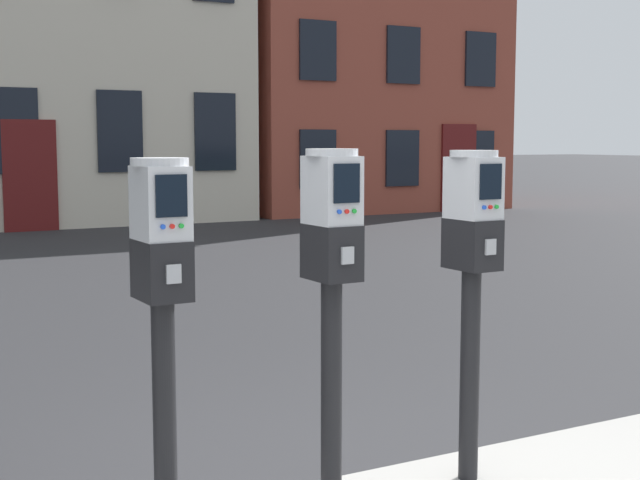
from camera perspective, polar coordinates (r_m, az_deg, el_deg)
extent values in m
cylinder|color=black|center=(3.53, -9.88, -11.54)|extent=(0.09, 0.09, 0.97)
cube|color=black|center=(3.40, -10.07, -1.88)|extent=(0.17, 0.24, 0.23)
cube|color=#A5A8AD|center=(3.28, -9.33, -2.16)|extent=(0.06, 0.01, 0.07)
cube|color=#B7BABF|center=(3.37, -10.16, 2.34)|extent=(0.17, 0.23, 0.28)
cube|color=black|center=(3.26, -9.47, 2.80)|extent=(0.12, 0.01, 0.15)
cylinder|color=blue|center=(3.25, -10.00, 0.84)|extent=(0.02, 0.01, 0.02)
cylinder|color=red|center=(3.26, -9.42, 0.87)|extent=(0.02, 0.01, 0.02)
cylinder|color=green|center=(3.28, -8.85, 0.90)|extent=(0.02, 0.01, 0.02)
cylinder|color=#B7BABF|center=(3.36, -10.21, 4.94)|extent=(0.22, 0.22, 0.03)
cylinder|color=black|center=(3.81, 0.73, -9.93)|extent=(0.09, 0.09, 0.99)
cube|color=black|center=(3.69, 0.75, -0.78)|extent=(0.17, 0.24, 0.23)
cube|color=#A5A8AD|center=(3.58, 1.77, -0.99)|extent=(0.06, 0.01, 0.07)
cube|color=#B7BABF|center=(3.67, 0.75, 3.19)|extent=(0.17, 0.23, 0.28)
cube|color=black|center=(3.56, 1.72, 3.64)|extent=(0.12, 0.01, 0.16)
cylinder|color=blue|center=(3.55, 1.25, 1.81)|extent=(0.02, 0.01, 0.02)
cylinder|color=red|center=(3.57, 1.73, 1.84)|extent=(0.02, 0.01, 0.02)
cylinder|color=green|center=(3.59, 2.21, 1.86)|extent=(0.02, 0.01, 0.02)
cylinder|color=#B7BABF|center=(3.66, 0.76, 5.62)|extent=(0.22, 0.22, 0.03)
cylinder|color=black|center=(4.21, 9.54, -8.49)|extent=(0.09, 0.09, 0.99)
cube|color=black|center=(4.10, 9.69, -0.26)|extent=(0.17, 0.24, 0.23)
cube|color=#A5A8AD|center=(4.00, 10.84, -0.44)|extent=(0.06, 0.01, 0.07)
cube|color=#B7BABF|center=(4.08, 9.76, 3.29)|extent=(0.17, 0.23, 0.28)
cube|color=black|center=(3.99, 10.85, 3.68)|extent=(0.12, 0.01, 0.16)
cylinder|color=blue|center=(3.97, 10.45, 2.06)|extent=(0.02, 0.01, 0.02)
cylinder|color=red|center=(3.99, 10.84, 2.08)|extent=(0.02, 0.01, 0.02)
cylinder|color=green|center=(4.01, 11.21, 2.09)|extent=(0.02, 0.01, 0.02)
cylinder|color=#B7BABF|center=(4.07, 9.80, 5.46)|extent=(0.22, 0.22, 0.03)
cube|color=black|center=(17.62, -18.97, 6.61)|extent=(0.90, 0.06, 1.60)
cube|color=black|center=(18.08, -12.65, 6.79)|extent=(0.90, 0.06, 1.60)
cube|color=black|center=(18.73, -6.70, 6.88)|extent=(0.90, 0.06, 1.60)
cube|color=#591414|center=(17.68, -18.03, 3.93)|extent=(1.00, 0.07, 2.10)
cube|color=brown|center=(23.93, 0.83, 13.61)|extent=(6.73, 6.54, 9.45)
cube|color=black|center=(19.77, -0.13, 5.19)|extent=(0.90, 0.06, 1.30)
cube|color=black|center=(20.94, 5.29, 5.23)|extent=(0.90, 0.06, 1.30)
cube|color=black|center=(22.27, 10.10, 5.22)|extent=(0.90, 0.06, 1.30)
cube|color=black|center=(19.87, -0.13, 12.02)|extent=(0.90, 0.06, 1.30)
cube|color=black|center=(21.03, 5.36, 11.68)|extent=(0.90, 0.06, 1.30)
cube|color=black|center=(22.35, 10.22, 11.29)|extent=(0.90, 0.06, 1.30)
cube|color=#591414|center=(21.90, 8.84, 4.57)|extent=(1.00, 0.07, 2.10)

